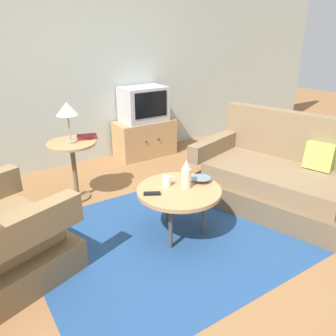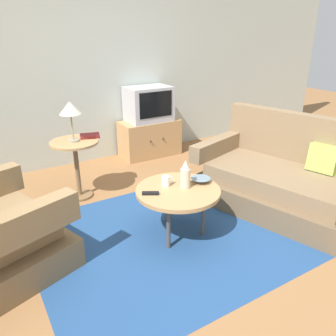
{
  "view_description": "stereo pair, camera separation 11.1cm",
  "coord_description": "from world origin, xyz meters",
  "px_view_note": "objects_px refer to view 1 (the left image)",
  "views": [
    {
      "loc": [
        -1.49,
        -2.06,
        1.74
      ],
      "look_at": [
        0.08,
        0.33,
        0.55
      ],
      "focal_mm": 36.0,
      "sensor_mm": 36.0,
      "label": 1
    },
    {
      "loc": [
        -1.39,
        -2.12,
        1.74
      ],
      "look_at": [
        0.08,
        0.33,
        0.55
      ],
      "focal_mm": 36.0,
      "sensor_mm": 36.0,
      "label": 2
    }
  ],
  "objects_px": {
    "television": "(143,104)",
    "table_lamp": "(67,110)",
    "mug": "(167,181)",
    "bowl": "(201,180)",
    "tv_remote_dark": "(152,193)",
    "tv_stand": "(145,138)",
    "coffee_table": "(179,193)",
    "side_table": "(73,159)",
    "vase": "(186,174)",
    "couch": "(280,178)",
    "book": "(87,137)"
  },
  "relations": [
    {
      "from": "television",
      "to": "table_lamp",
      "type": "bearing_deg",
      "value": -148.82
    },
    {
      "from": "mug",
      "to": "bowl",
      "type": "distance_m",
      "value": 0.32
    },
    {
      "from": "bowl",
      "to": "table_lamp",
      "type": "bearing_deg",
      "value": 124.01
    },
    {
      "from": "mug",
      "to": "tv_remote_dark",
      "type": "distance_m",
      "value": 0.22
    },
    {
      "from": "tv_stand",
      "to": "television",
      "type": "bearing_deg",
      "value": 90.0
    },
    {
      "from": "television",
      "to": "coffee_table",
      "type": "bearing_deg",
      "value": -111.35
    },
    {
      "from": "tv_stand",
      "to": "bowl",
      "type": "distance_m",
      "value": 2.03
    },
    {
      "from": "tv_stand",
      "to": "table_lamp",
      "type": "bearing_deg",
      "value": -149.33
    },
    {
      "from": "coffee_table",
      "to": "television",
      "type": "relative_size",
      "value": 1.19
    },
    {
      "from": "side_table",
      "to": "tv_stand",
      "type": "bearing_deg",
      "value": 30.66
    },
    {
      "from": "vase",
      "to": "tv_remote_dark",
      "type": "bearing_deg",
      "value": 172.97
    },
    {
      "from": "side_table",
      "to": "mug",
      "type": "height_order",
      "value": "side_table"
    },
    {
      "from": "couch",
      "to": "television",
      "type": "xyz_separation_m",
      "value": [
        -0.44,
        2.08,
        0.46
      ]
    },
    {
      "from": "couch",
      "to": "vase",
      "type": "relative_size",
      "value": 7.14
    },
    {
      "from": "mug",
      "to": "book",
      "type": "distance_m",
      "value": 1.17
    },
    {
      "from": "vase",
      "to": "side_table",
      "type": "bearing_deg",
      "value": 116.9
    },
    {
      "from": "tv_remote_dark",
      "to": "couch",
      "type": "bearing_deg",
      "value": -155.35
    },
    {
      "from": "television",
      "to": "mug",
      "type": "height_order",
      "value": "television"
    },
    {
      "from": "mug",
      "to": "bowl",
      "type": "xyz_separation_m",
      "value": [
        0.3,
        -0.1,
        -0.03
      ]
    },
    {
      "from": "television",
      "to": "tv_remote_dark",
      "type": "xyz_separation_m",
      "value": [
        -1.03,
        -1.94,
        -0.29
      ]
    },
    {
      "from": "side_table",
      "to": "table_lamp",
      "type": "height_order",
      "value": "table_lamp"
    },
    {
      "from": "mug",
      "to": "bowl",
      "type": "relative_size",
      "value": 0.67
    },
    {
      "from": "tv_stand",
      "to": "mug",
      "type": "height_order",
      "value": "mug"
    },
    {
      "from": "couch",
      "to": "tv_remote_dark",
      "type": "height_order",
      "value": "couch"
    },
    {
      "from": "bowl",
      "to": "tv_remote_dark",
      "type": "relative_size",
      "value": 1.24
    },
    {
      "from": "coffee_table",
      "to": "couch",
      "type": "bearing_deg",
      "value": -4.81
    },
    {
      "from": "table_lamp",
      "to": "tv_remote_dark",
      "type": "relative_size",
      "value": 2.9
    },
    {
      "from": "bowl",
      "to": "tv_remote_dark",
      "type": "distance_m",
      "value": 0.5
    },
    {
      "from": "coffee_table",
      "to": "bowl",
      "type": "relative_size",
      "value": 4.13
    },
    {
      "from": "tv_stand",
      "to": "tv_remote_dark",
      "type": "height_order",
      "value": "tv_stand"
    },
    {
      "from": "bowl",
      "to": "book",
      "type": "xyz_separation_m",
      "value": [
        -0.59,
        1.22,
        0.19
      ]
    },
    {
      "from": "couch",
      "to": "side_table",
      "type": "relative_size",
      "value": 2.83
    },
    {
      "from": "couch",
      "to": "mug",
      "type": "distance_m",
      "value": 1.3
    },
    {
      "from": "side_table",
      "to": "table_lamp",
      "type": "bearing_deg",
      "value": -144.66
    },
    {
      "from": "vase",
      "to": "book",
      "type": "distance_m",
      "value": 1.31
    },
    {
      "from": "mug",
      "to": "coffee_table",
      "type": "bearing_deg",
      "value": -65.88
    },
    {
      "from": "television",
      "to": "table_lamp",
      "type": "height_order",
      "value": "table_lamp"
    },
    {
      "from": "vase",
      "to": "tv_stand",
      "type": "bearing_deg",
      "value": 70.32
    },
    {
      "from": "couch",
      "to": "coffee_table",
      "type": "bearing_deg",
      "value": 68.78
    },
    {
      "from": "couch",
      "to": "television",
      "type": "bearing_deg",
      "value": -4.51
    },
    {
      "from": "couch",
      "to": "coffee_table",
      "type": "distance_m",
      "value": 1.22
    },
    {
      "from": "side_table",
      "to": "vase",
      "type": "xyz_separation_m",
      "value": [
        0.6,
        -1.19,
        0.11
      ]
    },
    {
      "from": "couch",
      "to": "tv_remote_dark",
      "type": "distance_m",
      "value": 1.48
    },
    {
      "from": "television",
      "to": "vase",
      "type": "bearing_deg",
      "value": -109.53
    },
    {
      "from": "couch",
      "to": "coffee_table",
      "type": "relative_size",
      "value": 2.48
    },
    {
      "from": "side_table",
      "to": "vase",
      "type": "height_order",
      "value": "vase"
    },
    {
      "from": "vase",
      "to": "tv_remote_dark",
      "type": "distance_m",
      "value": 0.34
    },
    {
      "from": "tv_remote_dark",
      "to": "book",
      "type": "xyz_separation_m",
      "value": [
        -0.09,
        1.2,
        0.2
      ]
    },
    {
      "from": "couch",
      "to": "mug",
      "type": "height_order",
      "value": "couch"
    },
    {
      "from": "table_lamp",
      "to": "vase",
      "type": "relative_size",
      "value": 1.63
    }
  ]
}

